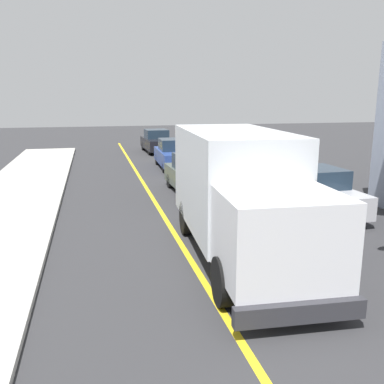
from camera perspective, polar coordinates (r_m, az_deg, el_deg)
centre_line_yellow at (r=10.85m, az=-0.17°, el=-9.19°), size 0.16×56.00×0.01m
box_truck at (r=10.75m, az=6.46°, el=0.34°), size 2.82×7.31×3.20m
parked_car_near at (r=17.93m, az=0.44°, el=2.29°), size 1.95×4.46×1.67m
parked_car_mid at (r=24.44m, az=-2.43°, el=5.12°), size 1.88×4.43×1.67m
parked_car_far at (r=31.53m, az=-4.79°, el=6.83°), size 1.97×4.47×1.67m
parked_van_across at (r=15.38m, az=16.19°, el=-0.01°), size 1.95×4.46×1.67m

